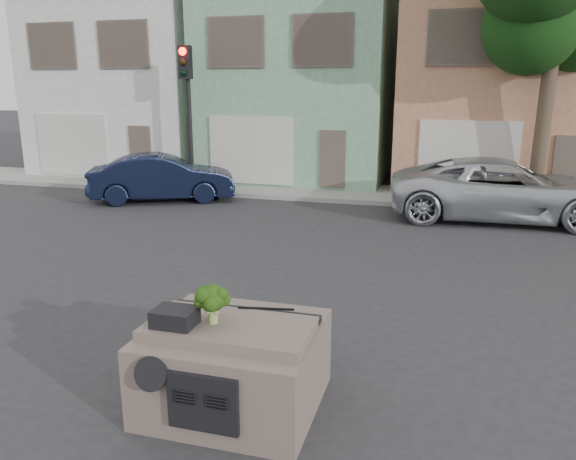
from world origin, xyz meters
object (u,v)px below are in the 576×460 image
at_px(navy_sedan, 164,201).
at_px(silver_pickup, 500,219).
at_px(traffic_signal, 188,120).
at_px(broccoli, 212,303).

bearing_deg(navy_sedan, silver_pickup, -113.43).
height_order(navy_sedan, traffic_signal, traffic_signal).
distance_m(navy_sedan, silver_pickup, 10.64).
xyz_separation_m(navy_sedan, traffic_signal, (0.24, 1.64, 2.55)).
xyz_separation_m(navy_sedan, broccoli, (6.55, -11.02, 1.36)).
bearing_deg(traffic_signal, navy_sedan, -98.33).
distance_m(navy_sedan, traffic_signal, 3.04).
distance_m(silver_pickup, broccoli, 12.08).
height_order(silver_pickup, broccoli, broccoli).
relative_size(traffic_signal, broccoli, 10.65).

